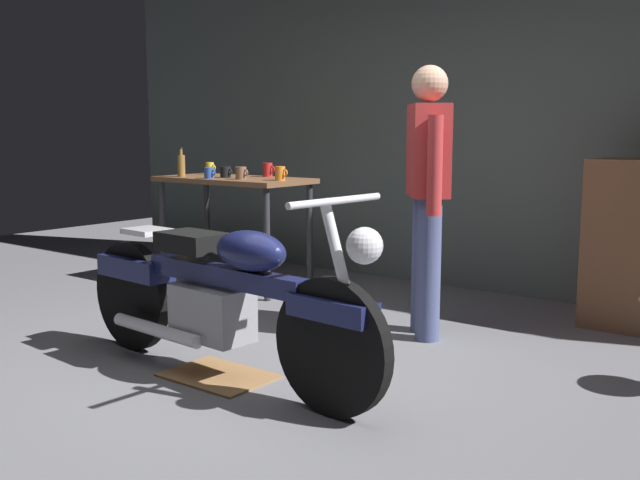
% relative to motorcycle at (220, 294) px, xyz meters
% --- Properties ---
extents(ground_plane, '(12.00, 12.00, 0.00)m').
position_rel_motorcycle_xyz_m(ground_plane, '(0.13, 0.04, -0.45)').
color(ground_plane, slate).
extents(back_wall, '(8.00, 0.12, 3.10)m').
position_rel_motorcycle_xyz_m(back_wall, '(0.13, 2.84, 1.10)').
color(back_wall, '#56605B').
rests_on(back_wall, ground_plane).
extents(workbench, '(1.30, 0.64, 0.90)m').
position_rel_motorcycle_xyz_m(workbench, '(-1.56, 1.73, 0.34)').
color(workbench, brown).
rests_on(workbench, ground_plane).
extents(motorcycle, '(2.19, 0.60, 1.00)m').
position_rel_motorcycle_xyz_m(motorcycle, '(0.00, 0.00, 0.00)').
color(motorcycle, black).
rests_on(motorcycle, ground_plane).
extents(person_standing, '(0.41, 0.47, 1.67)m').
position_rel_motorcycle_xyz_m(person_standing, '(0.44, 1.35, 0.48)').
color(person_standing, '#4A5481').
rests_on(person_standing, ground_plane).
extents(drip_tray, '(0.56, 0.40, 0.01)m').
position_rel_motorcycle_xyz_m(drip_tray, '(-0.03, 0.00, -0.44)').
color(drip_tray, olive).
rests_on(drip_tray, ground_plane).
extents(mug_yellow_tall, '(0.11, 0.07, 0.10)m').
position_rel_motorcycle_xyz_m(mug_yellow_tall, '(-2.02, 1.91, 0.50)').
color(mug_yellow_tall, yellow).
rests_on(mug_yellow_tall, workbench).
extents(mug_blue_enamel, '(0.11, 0.08, 0.09)m').
position_rel_motorcycle_xyz_m(mug_blue_enamel, '(-1.62, 1.51, 0.49)').
color(mug_blue_enamel, '#2D51AD').
rests_on(mug_blue_enamel, workbench).
extents(mug_red_diner, '(0.12, 0.08, 0.11)m').
position_rel_motorcycle_xyz_m(mug_red_diner, '(-1.40, 1.97, 0.51)').
color(mug_red_diner, red).
rests_on(mug_red_diner, workbench).
extents(mug_brown_stoneware, '(0.12, 0.09, 0.10)m').
position_rel_motorcycle_xyz_m(mug_brown_stoneware, '(-1.35, 1.60, 0.50)').
color(mug_brown_stoneware, brown).
rests_on(mug_brown_stoneware, workbench).
extents(mug_black_matte, '(0.12, 0.09, 0.09)m').
position_rel_motorcycle_xyz_m(mug_black_matte, '(-1.59, 1.67, 0.50)').
color(mug_black_matte, black).
rests_on(mug_black_matte, workbench).
extents(mug_orange_travel, '(0.11, 0.08, 0.11)m').
position_rel_motorcycle_xyz_m(mug_orange_travel, '(-1.02, 1.68, 0.51)').
color(mug_orange_travel, orange).
rests_on(mug_orange_travel, workbench).
extents(bottle, '(0.06, 0.06, 0.24)m').
position_rel_motorcycle_xyz_m(bottle, '(-1.97, 1.53, 0.55)').
color(bottle, olive).
rests_on(bottle, workbench).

